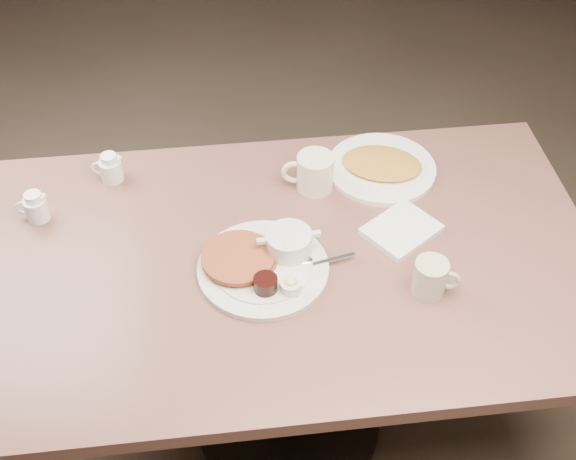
{
  "coord_description": "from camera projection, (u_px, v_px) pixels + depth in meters",
  "views": [
    {
      "loc": [
        -0.14,
        -1.19,
        2.04
      ],
      "look_at": [
        0.0,
        0.02,
        0.82
      ],
      "focal_mm": 45.79,
      "sensor_mm": 36.0,
      "label": 1
    }
  ],
  "objects": [
    {
      "name": "napkin",
      "position": [
        401.0,
        230.0,
        1.81
      ],
      "size": [
        0.22,
        0.21,
        0.02
      ],
      "color": "white",
      "rests_on": "diner_table"
    },
    {
      "name": "coffee_mug_near",
      "position": [
        431.0,
        277.0,
        1.65
      ],
      "size": [
        0.12,
        0.1,
        0.09
      ],
      "color": "beige",
      "rests_on": "diner_table"
    },
    {
      "name": "room",
      "position": [
        289.0,
        6.0,
        1.3
      ],
      "size": [
        7.04,
        8.04,
        2.84
      ],
      "color": "#4C3F33",
      "rests_on": "ground"
    },
    {
      "name": "creamer_left",
      "position": [
        36.0,
        207.0,
        1.83
      ],
      "size": [
        0.09,
        0.08,
        0.08
      ],
      "color": "white",
      "rests_on": "diner_table"
    },
    {
      "name": "diner_table",
      "position": [
        289.0,
        302.0,
        1.88
      ],
      "size": [
        1.5,
        0.9,
        0.75
      ],
      "color": "#84564C",
      "rests_on": "ground"
    },
    {
      "name": "hash_plate",
      "position": [
        381.0,
        167.0,
        1.97
      ],
      "size": [
        0.37,
        0.37,
        0.04
      ],
      "color": "white",
      "rests_on": "diner_table"
    },
    {
      "name": "creamer_right",
      "position": [
        110.0,
        168.0,
        1.93
      ],
      "size": [
        0.09,
        0.08,
        0.08
      ],
      "color": "white",
      "rests_on": "diner_table"
    },
    {
      "name": "main_plate",
      "position": [
        265.0,
        261.0,
        1.72
      ],
      "size": [
        0.39,
        0.33,
        0.07
      ],
      "color": "silver",
      "rests_on": "diner_table"
    },
    {
      "name": "coffee_mug_far",
      "position": [
        314.0,
        172.0,
        1.9
      ],
      "size": [
        0.14,
        0.11,
        0.1
      ],
      "color": "white",
      "rests_on": "diner_table"
    }
  ]
}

